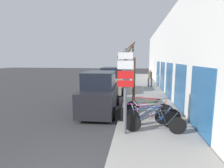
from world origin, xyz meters
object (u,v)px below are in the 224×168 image
at_px(bicycle_3, 142,114).
at_px(pedestrian_near, 150,77).
at_px(bicycle_2, 152,116).
at_px(signpost, 125,88).
at_px(bicycle_1, 151,119).
at_px(parked_car_0, 100,93).
at_px(parked_car_1, 112,81).
at_px(bicycle_0, 155,123).
at_px(bicycle_4, 147,111).
at_px(street_tree, 133,75).
at_px(traffic_light, 133,58).
at_px(bicycle_5, 149,108).

height_order(bicycle_3, pedestrian_near, pedestrian_near).
bearing_deg(bicycle_2, signpost, 118.07).
relative_size(bicycle_1, parked_car_0, 0.49).
relative_size(signpost, bicycle_1, 1.47).
height_order(parked_car_1, pedestrian_near, parked_car_1).
relative_size(bicycle_3, parked_car_0, 0.53).
xyz_separation_m(signpost, parked_car_0, (-1.61, 3.19, -0.89)).
bearing_deg(bicycle_0, bicycle_2, 2.62).
height_order(bicycle_4, parked_car_1, parked_car_1).
distance_m(street_tree, traffic_light, 10.37).
bearing_deg(bicycle_1, pedestrian_near, -23.08).
relative_size(bicycle_1, bicycle_4, 1.00).
distance_m(parked_car_0, street_tree, 2.61).
bearing_deg(parked_car_0, bicycle_0, -49.28).
bearing_deg(parked_car_1, bicycle_2, -71.94).
bearing_deg(bicycle_3, bicycle_2, -123.59).
distance_m(signpost, bicycle_1, 1.83).
bearing_deg(traffic_light, parked_car_0, -97.72).
bearing_deg(street_tree, pedestrian_near, 76.40).
height_order(bicycle_1, bicycle_2, bicycle_2).
bearing_deg(bicycle_4, parked_car_0, 46.28).
relative_size(bicycle_2, parked_car_0, 0.54).
bearing_deg(bicycle_1, street_tree, -7.64).
height_order(bicycle_3, bicycle_5, bicycle_5).
bearing_deg(signpost, bicycle_3, 61.70).
relative_size(signpost, bicycle_4, 1.48).
distance_m(bicycle_2, traffic_light, 14.47).
height_order(bicycle_1, bicycle_5, bicycle_5).
relative_size(bicycle_0, traffic_light, 0.52).
distance_m(pedestrian_near, traffic_light, 4.39).
relative_size(bicycle_2, bicycle_5, 1.09).
relative_size(bicycle_2, bicycle_4, 1.12).
xyz_separation_m(bicycle_3, parked_car_1, (-2.34, 7.52, 0.48)).
height_order(signpost, bicycle_1, signpost).
distance_m(bicycle_0, bicycle_5, 2.02).
relative_size(bicycle_3, parked_car_1, 0.57).
height_order(bicycle_2, pedestrian_near, pedestrian_near).
relative_size(bicycle_4, bicycle_5, 0.97).
height_order(bicycle_3, bicycle_4, bicycle_3).
bearing_deg(traffic_light, bicycle_5, -85.31).
bearing_deg(signpost, pedestrian_near, 81.03).
bearing_deg(parked_car_0, pedestrian_near, 65.79).
bearing_deg(parked_car_1, bicycle_3, -74.08).
bearing_deg(bicycle_1, parked_car_1, -0.62).
xyz_separation_m(signpost, parked_car_1, (-1.66, 8.78, -0.90)).
distance_m(bicycle_1, bicycle_5, 1.62).
distance_m(parked_car_1, street_tree, 4.46).
bearing_deg(bicycle_0, bicycle_4, 7.16).
xyz_separation_m(bicycle_0, bicycle_5, (-0.06, 2.02, 0.01)).
relative_size(pedestrian_near, street_tree, 0.45).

